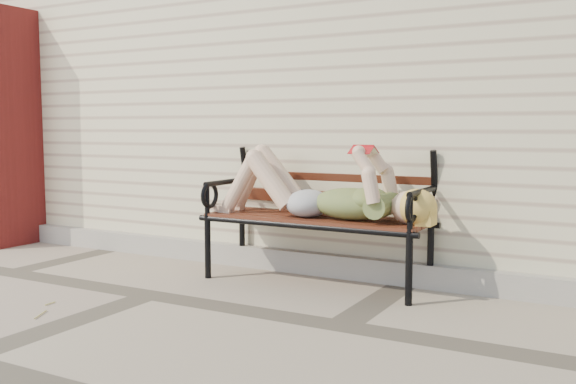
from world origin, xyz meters
The scene contains 5 objects.
ground centered at (0.00, 0.00, 0.00)m, with size 80.00×80.00×0.00m, color gray.
house_wall centered at (0.00, 3.00, 1.50)m, with size 8.00×4.00×3.00m, color beige.
foundation_strip centered at (0.00, 0.97, 0.07)m, with size 8.00×0.10×0.15m, color #9E978E.
garden_bench centered at (0.74, 0.84, 0.57)m, with size 1.57×0.63×1.02m.
reading_woman centered at (0.75, 0.71, 0.60)m, with size 1.48×0.34×0.47m.
Camera 1 is at (2.53, -2.90, 1.00)m, focal length 40.00 mm.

